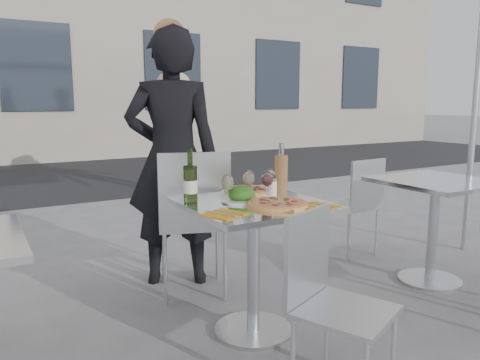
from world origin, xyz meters
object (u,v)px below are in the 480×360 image
pizza_far (248,191)px  pizza_near (278,204)px  napkin_left (224,214)px  pedestrian_b (175,133)px  carafe (281,172)px  side_table_right (434,209)px  wineglass_white_b (249,179)px  napkin_right (318,206)px  side_chair_rfar (358,199)px  woman_diner (172,159)px  chair_far (194,212)px  wine_bottle (190,182)px  sugar_shaker (271,187)px  wineglass_white_a (227,184)px  wineglass_red_a (267,180)px  wineglass_red_b (271,177)px  main_table (254,240)px  salad_plate (241,195)px  chair_near (327,289)px

pizza_far → pizza_near: bearing=-94.4°
napkin_left → pedestrian_b: bearing=48.8°
carafe → side_table_right: bearing=-9.0°
side_table_right → wineglass_white_b: bearing=175.6°
side_table_right → napkin_right: 1.32m
carafe → side_chair_rfar: bearing=24.2°
woman_diner → chair_far: bearing=114.2°
pizza_near → wineglass_white_b: wineglass_white_b is taller
pedestrian_b → wine_bottle: pedestrian_b is taller
sugar_shaker → wineglass_white_a: bearing=-171.3°
pizza_near → wineglass_white_b: 0.27m
side_table_right → wineglass_red_a: 1.43m
side_table_right → wineglass_red_a: size_ratio=4.76×
carafe → wineglass_white_b: carafe is taller
carafe → chair_far: bearing=134.4°
chair_far → wineglass_red_b: chair_far is taller
pedestrian_b → napkin_right: 4.42m
wine_bottle → napkin_left: bearing=-83.9°
side_table_right → side_chair_rfar: 0.70m
side_chair_rfar → wine_bottle: bearing=14.7°
pedestrian_b → wineglass_white_a: (-1.34, -4.02, 0.00)m
pizza_near → napkin_left: pizza_near is taller
pizza_near → wineglass_white_a: size_ratio=2.00×
pedestrian_b → pizza_far: bearing=24.9°
chair_far → wineglass_white_b: 0.57m
woman_diner → wineglass_red_a: bearing=126.7°
main_table → salad_plate: (-0.05, 0.05, 0.25)m
chair_far → pizza_near: (0.15, -0.73, 0.18)m
pedestrian_b → pizza_far: (-1.11, -3.84, -0.09)m
side_chair_rfar → wineglass_red_b: 1.46m
main_table → sugar_shaker: (0.17, 0.08, 0.26)m
pizza_near → wineglass_white_b: (-0.03, 0.25, 0.10)m
wineglass_white_b → wineglass_red_a: (0.07, -0.08, 0.00)m
pedestrian_b → wine_bottle: bearing=19.9°
side_table_right → chair_near: 1.65m
side_table_right → wineglass_red_a: (-1.39, 0.03, 0.32)m
wineglass_red_b → side_table_right: bearing=-4.3°
chair_far → napkin_left: bearing=96.1°
pizza_near → wine_bottle: 0.48m
side_chair_rfar → salad_plate: (-1.50, -0.65, 0.30)m
main_table → wineglass_red_a: 0.34m
pizza_near → pizza_far: 0.35m
wine_bottle → main_table: bearing=-26.5°
sugar_shaker → carafe: bearing=36.7°
wine_bottle → wineglass_red_a: 0.43m
carafe → wineglass_red_a: size_ratio=1.84×
pizza_far → salad_plate: bearing=-131.1°
woman_diner → pizza_near: size_ratio=5.66×
wineglass_white_b → sugar_shaker: bearing=-12.2°
side_chair_rfar → wine_bottle: wine_bottle is taller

